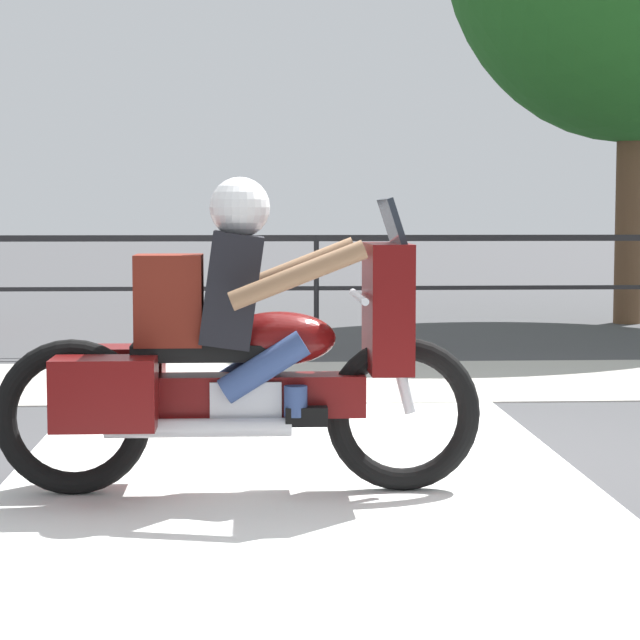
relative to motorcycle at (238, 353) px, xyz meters
name	(u,v)px	position (x,y,z in m)	size (l,w,h in m)	color
ground_plane	(369,468)	(0.69, 0.54, -0.68)	(120.00, 120.00, 0.00)	#424244
sidewalk_band	(329,381)	(0.69, 3.94, -0.68)	(44.00, 2.40, 0.01)	#B7B2A8
crosswalk_band	(297,476)	(0.30, 0.34, -0.68)	(2.97, 6.00, 0.01)	silver
fence_railing	(316,260)	(0.69, 5.94, 0.21)	(36.00, 0.05, 1.13)	black
motorcycle	(238,353)	(0.00, 0.00, 0.00)	(2.35, 0.76, 1.53)	black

